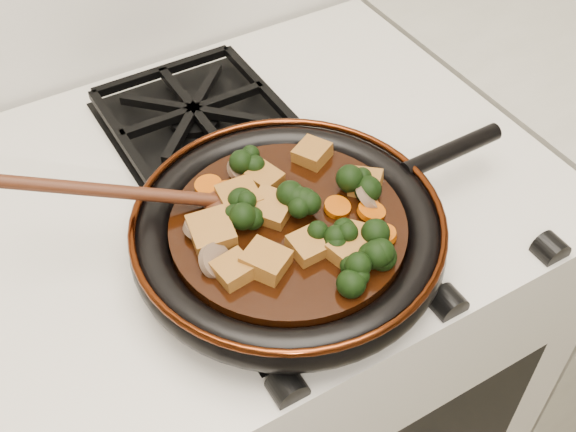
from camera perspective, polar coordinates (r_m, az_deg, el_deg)
stove at (r=1.27m, az=-2.63°, el=-12.24°), size 0.76×0.60×0.90m
burner_grate_front at (r=0.82m, az=1.02°, el=-2.66°), size 0.23×0.23×0.03m
burner_grate_back at (r=1.00m, az=-7.42°, el=7.91°), size 0.23×0.23×0.03m
skillet at (r=0.80m, az=0.13°, el=-1.23°), size 0.47×0.35×0.05m
braising_sauce at (r=0.79m, az=0.00°, el=-1.04°), size 0.26×0.26×0.02m
tofu_cube_0 at (r=0.77m, az=-6.05°, el=-1.33°), size 0.05×0.06×0.03m
tofu_cube_1 at (r=0.82m, az=-1.85°, el=2.92°), size 0.04×0.04×0.02m
tofu_cube_2 at (r=0.74m, az=-1.78°, el=-3.66°), size 0.06×0.06×0.03m
tofu_cube_3 at (r=0.75m, az=1.66°, el=-2.43°), size 0.04×0.04×0.02m
tofu_cube_4 at (r=0.73m, az=-4.30°, el=-4.30°), size 0.04×0.04×0.02m
tofu_cube_5 at (r=0.76m, az=5.88°, el=-2.21°), size 0.06×0.06×0.02m
tofu_cube_6 at (r=0.85m, az=1.93°, el=4.93°), size 0.05×0.05×0.02m
tofu_cube_7 at (r=0.79m, az=-1.34°, el=0.55°), size 0.06×0.06×0.03m
tofu_cube_8 at (r=0.80m, az=-3.85°, el=1.32°), size 0.05×0.05×0.03m
tofu_cube_9 at (r=0.75m, az=4.97°, el=-2.81°), size 0.05×0.05×0.02m
tofu_cube_10 at (r=0.80m, az=-3.84°, el=1.64°), size 0.04×0.04×0.02m
tofu_cube_11 at (r=0.82m, az=6.14°, el=2.56°), size 0.05×0.05×0.02m
broccoli_floret_0 at (r=0.81m, az=5.60°, el=2.48°), size 0.08×0.08×0.06m
broccoli_floret_1 at (r=0.78m, az=-3.54°, el=0.25°), size 0.09×0.08×0.06m
broccoli_floret_2 at (r=0.83m, az=-2.71°, el=3.96°), size 0.07×0.06×0.07m
broccoli_floret_3 at (r=0.79m, az=1.29°, el=0.84°), size 0.08×0.08×0.06m
broccoli_floret_4 at (r=0.75m, az=6.81°, el=-2.78°), size 0.08×0.09×0.07m
broccoli_floret_5 at (r=0.73m, az=5.43°, el=-4.46°), size 0.08×0.08×0.06m
broccoli_floret_6 at (r=0.76m, az=3.61°, el=-1.64°), size 0.06×0.06×0.06m
carrot_coin_0 at (r=0.77m, az=7.45°, el=-1.53°), size 0.03×0.03×0.02m
carrot_coin_1 at (r=0.79m, az=6.60°, el=0.36°), size 0.03×0.03×0.02m
carrot_coin_2 at (r=0.80m, az=1.43°, el=1.34°), size 0.03×0.03×0.01m
carrot_coin_3 at (r=0.81m, az=-4.68°, el=1.99°), size 0.03×0.03×0.02m
carrot_coin_4 at (r=0.82m, az=-6.31°, el=2.38°), size 0.03×0.03×0.01m
carrot_coin_5 at (r=0.79m, az=3.92°, el=0.70°), size 0.03×0.03×0.01m
mushroom_slice_0 at (r=0.77m, az=-6.97°, el=-1.02°), size 0.04×0.04×0.02m
mushroom_slice_1 at (r=0.84m, az=-3.65°, el=3.75°), size 0.05×0.05×0.03m
mushroom_slice_2 at (r=0.80m, az=6.40°, el=1.44°), size 0.04×0.04×0.03m
mushroom_slice_3 at (r=0.74m, az=-5.75°, el=-3.55°), size 0.05×0.05×0.03m
wooden_spoon at (r=0.79m, az=-9.65°, el=1.57°), size 0.15×0.08×0.24m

